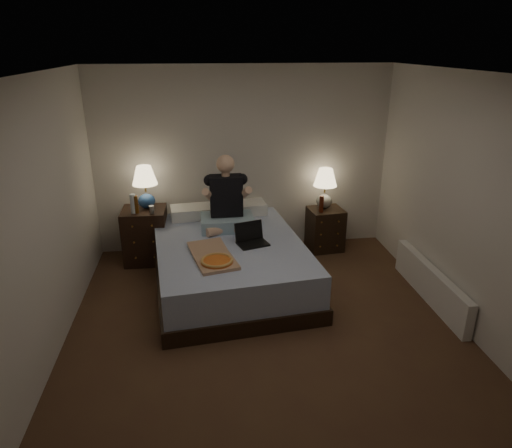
{
  "coord_description": "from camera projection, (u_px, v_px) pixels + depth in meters",
  "views": [
    {
      "loc": [
        -0.61,
        -3.8,
        2.73
      ],
      "look_at": [
        0.0,
        0.9,
        0.85
      ],
      "focal_mm": 32.0,
      "sensor_mm": 36.0,
      "label": 1
    }
  ],
  "objects": [
    {
      "name": "floor",
      "position": [
        268.0,
        335.0,
        4.58
      ],
      "size": [
        4.0,
        4.5,
        0.0
      ],
      "primitive_type": "cube",
      "color": "brown",
      "rests_on": "ground"
    },
    {
      "name": "ceiling",
      "position": [
        270.0,
        74.0,
        3.66
      ],
      "size": [
        4.0,
        4.5,
        0.0
      ],
      "primitive_type": "cube",
      "rotation": [
        3.14,
        0.0,
        0.0
      ],
      "color": "white",
      "rests_on": "ground"
    },
    {
      "name": "wall_back",
      "position": [
        243.0,
        161.0,
        6.2
      ],
      "size": [
        4.0,
        0.0,
        2.5
      ],
      "primitive_type": "cube",
      "rotation": [
        1.57,
        0.0,
        0.0
      ],
      "color": "silver",
      "rests_on": "ground"
    },
    {
      "name": "wall_front",
      "position": [
        346.0,
        397.0,
        2.05
      ],
      "size": [
        4.0,
        0.0,
        2.5
      ],
      "primitive_type": "cube",
      "rotation": [
        -1.57,
        0.0,
        0.0
      ],
      "color": "silver",
      "rests_on": "ground"
    },
    {
      "name": "wall_left",
      "position": [
        37.0,
        230.0,
        3.88
      ],
      "size": [
        0.0,
        4.5,
        2.5
      ],
      "primitive_type": "cube",
      "rotation": [
        1.57,
        0.0,
        1.57
      ],
      "color": "silver",
      "rests_on": "ground"
    },
    {
      "name": "wall_right",
      "position": [
        475.0,
        210.0,
        4.36
      ],
      "size": [
        0.0,
        4.5,
        2.5
      ],
      "primitive_type": "cube",
      "rotation": [
        1.57,
        0.0,
        -1.57
      ],
      "color": "silver",
      "rests_on": "ground"
    },
    {
      "name": "bed",
      "position": [
        229.0,
        262.0,
        5.48
      ],
      "size": [
        1.91,
        2.41,
        0.56
      ],
      "primitive_type": "cube",
      "rotation": [
        0.0,
        0.0,
        0.11
      ],
      "color": "#536DA6",
      "rests_on": "floor"
    },
    {
      "name": "nightstand_left",
      "position": [
        146.0,
        235.0,
        6.04
      ],
      "size": [
        0.57,
        0.52,
        0.73
      ],
      "primitive_type": "cube",
      "rotation": [
        0.0,
        0.0,
        -0.02
      ],
      "color": "black",
      "rests_on": "floor"
    },
    {
      "name": "nightstand_right",
      "position": [
        325.0,
        229.0,
        6.42
      ],
      "size": [
        0.5,
        0.46,
        0.6
      ],
      "primitive_type": "cube",
      "rotation": [
        0.0,
        0.0,
        0.11
      ],
      "color": "black",
      "rests_on": "floor"
    },
    {
      "name": "lamp_left",
      "position": [
        145.0,
        187.0,
        5.87
      ],
      "size": [
        0.38,
        0.38,
        0.56
      ],
      "primitive_type": null,
      "rotation": [
        0.0,
        0.0,
        -0.19
      ],
      "color": "#274E90",
      "rests_on": "nightstand_left"
    },
    {
      "name": "lamp_right",
      "position": [
        325.0,
        188.0,
        6.27
      ],
      "size": [
        0.35,
        0.35,
        0.56
      ],
      "primitive_type": null,
      "rotation": [
        0.0,
        0.0,
        0.09
      ],
      "color": "gray",
      "rests_on": "nightstand_right"
    },
    {
      "name": "water_bottle",
      "position": [
        133.0,
        204.0,
        5.74
      ],
      "size": [
        0.07,
        0.07,
        0.25
      ],
      "primitive_type": "cylinder",
      "color": "silver",
      "rests_on": "nightstand_left"
    },
    {
      "name": "soda_can",
      "position": [
        152.0,
        209.0,
        5.77
      ],
      "size": [
        0.07,
        0.07,
        0.1
      ],
      "primitive_type": "cylinder",
      "color": "#B1B1AC",
      "rests_on": "nightstand_left"
    },
    {
      "name": "beer_bottle_left",
      "position": [
        136.0,
        204.0,
        5.75
      ],
      "size": [
        0.06,
        0.06,
        0.23
      ],
      "primitive_type": "cylinder",
      "color": "#60360D",
      "rests_on": "nightstand_left"
    },
    {
      "name": "beer_bottle_right",
      "position": [
        321.0,
        204.0,
        6.16
      ],
      "size": [
        0.06,
        0.06,
        0.23
      ],
      "primitive_type": "cylinder",
      "color": "#4E1A0B",
      "rests_on": "nightstand_right"
    },
    {
      "name": "person",
      "position": [
        226.0,
        193.0,
        5.58
      ],
      "size": [
        0.66,
        0.52,
        0.93
      ],
      "primitive_type": null,
      "rotation": [
        0.0,
        0.0,
        0.0
      ],
      "color": "black",
      "rests_on": "bed"
    },
    {
      "name": "laptop",
      "position": [
        253.0,
        235.0,
        5.24
      ],
      "size": [
        0.41,
        0.37,
        0.24
      ],
      "primitive_type": null,
      "rotation": [
        0.0,
        0.0,
        0.29
      ],
      "color": "black",
      "rests_on": "bed"
    },
    {
      "name": "pizza_box",
      "position": [
        217.0,
        262.0,
        4.78
      ],
      "size": [
        0.56,
        0.83,
        0.08
      ],
      "primitive_type": null,
      "rotation": [
        0.0,
        0.0,
        0.23
      ],
      "color": "tan",
      "rests_on": "bed"
    },
    {
      "name": "radiator",
      "position": [
        430.0,
        284.0,
        5.15
      ],
      "size": [
        0.1,
        1.6,
        0.4
      ],
      "primitive_type": "cube",
      "color": "silver",
      "rests_on": "floor"
    }
  ]
}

